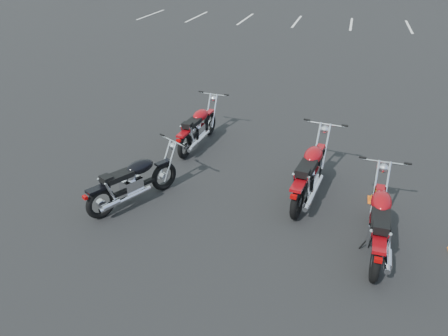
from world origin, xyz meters
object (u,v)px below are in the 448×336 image
(motorcycle_second_black, at_px, (133,182))
(motorcycle_rear_red, at_px, (379,223))
(motorcycle_front_red, at_px, (198,128))
(motorcycle_third_red, at_px, (310,173))

(motorcycle_second_black, distance_m, motorcycle_rear_red, 4.15)
(motorcycle_front_red, height_order, motorcycle_rear_red, motorcycle_rear_red)
(motorcycle_rear_red, bearing_deg, motorcycle_third_red, 132.82)
(motorcycle_second_black, relative_size, motorcycle_rear_red, 0.87)
(motorcycle_front_red, xyz_separation_m, motorcycle_third_red, (2.67, -1.55, 0.05))
(motorcycle_rear_red, bearing_deg, motorcycle_second_black, 177.51)
(motorcycle_second_black, height_order, motorcycle_rear_red, motorcycle_rear_red)
(motorcycle_front_red, relative_size, motorcycle_second_black, 1.07)
(motorcycle_front_red, distance_m, motorcycle_third_red, 3.09)
(motorcycle_third_red, distance_m, motorcycle_rear_red, 1.71)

